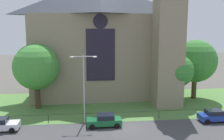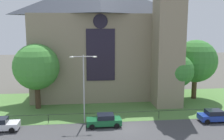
# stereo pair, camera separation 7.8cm
# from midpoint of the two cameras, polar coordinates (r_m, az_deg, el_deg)

# --- Properties ---
(ground) EXTENTS (160.00, 160.00, 0.00)m
(ground) POSITION_cam_midpoint_polar(r_m,az_deg,el_deg) (40.68, 1.17, -7.49)
(ground) COLOR #56544C
(road_asphalt) EXTENTS (120.00, 8.00, 0.01)m
(road_asphalt) POSITION_cam_midpoint_polar(r_m,az_deg,el_deg) (29.52, 4.22, -14.17)
(road_asphalt) COLOR #424244
(road_asphalt) RESTS_ON ground
(grass_verge) EXTENTS (120.00, 20.00, 0.01)m
(grass_verge) POSITION_cam_midpoint_polar(r_m,az_deg,el_deg) (38.78, 1.55, -8.33)
(grass_verge) COLOR #517F3D
(grass_verge) RESTS_ON ground
(church_building) EXTENTS (23.20, 16.20, 26.00)m
(church_building) POSITION_cam_midpoint_polar(r_m,az_deg,el_deg) (44.52, -1.97, 7.39)
(church_building) COLOR gray
(church_building) RESTS_ON ground
(iron_railing) EXTENTS (28.48, 0.07, 1.13)m
(iron_railing) POSITION_cam_midpoint_polar(r_m,az_deg,el_deg) (33.03, -1.54, -9.76)
(iron_railing) COLOR black
(iron_railing) RESTS_ON ground
(tree_right_near) EXTENTS (4.91, 4.91, 7.76)m
(tree_right_near) POSITION_cam_midpoint_polar(r_m,az_deg,el_deg) (40.25, 14.55, -0.25)
(tree_right_near) COLOR brown
(tree_right_near) RESTS_ON ground
(tree_left_near) EXTENTS (6.70, 6.70, 9.59)m
(tree_left_near) POSITION_cam_midpoint_polar(r_m,az_deg,el_deg) (38.63, -16.50, 0.66)
(tree_left_near) COLOR #423021
(tree_left_near) RESTS_ON ground
(tree_right_far) EXTENTS (7.05, 7.05, 9.91)m
(tree_right_far) POSITION_cam_midpoint_polar(r_m,az_deg,el_deg) (44.59, 18.22, 1.88)
(tree_right_far) COLOR #4C3823
(tree_right_far) RESTS_ON ground
(streetlamp_near) EXTENTS (3.37, 0.26, 8.56)m
(streetlamp_near) POSITION_cam_midpoint_polar(r_m,az_deg,el_deg) (31.66, -6.26, -2.30)
(streetlamp_near) COLOR #B2B2B7
(streetlamp_near) RESTS_ON ground
(parked_car_white) EXTENTS (4.24, 2.10, 1.51)m
(parked_car_white) POSITION_cam_midpoint_polar(r_m,az_deg,el_deg) (32.84, -23.73, -11.10)
(parked_car_white) COLOR silver
(parked_car_white) RESTS_ON ground
(parked_car_green) EXTENTS (4.22, 2.07, 1.51)m
(parked_car_green) POSITION_cam_midpoint_polar(r_m,az_deg,el_deg) (31.46, -1.68, -11.18)
(parked_car_green) COLOR #196033
(parked_car_green) RESTS_ON ground
(parked_car_blue) EXTENTS (4.22, 2.06, 1.51)m
(parked_car_blue) POSITION_cam_midpoint_polar(r_m,az_deg,el_deg) (35.50, 22.11, -9.47)
(parked_car_blue) COLOR #1E3899
(parked_car_blue) RESTS_ON ground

